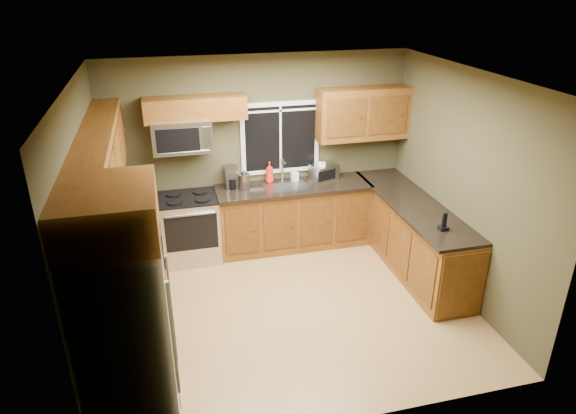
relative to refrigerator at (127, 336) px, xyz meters
name	(u,v)px	position (x,y,z in m)	size (l,w,h in m)	color
floor	(291,306)	(1.74, 1.30, -0.90)	(4.20, 4.20, 0.00)	#9B7644
ceiling	(292,78)	(1.74, 1.30, 1.80)	(4.20, 4.20, 0.00)	white
back_wall	(259,153)	(1.74, 3.10, 0.45)	(4.20, 4.20, 0.00)	#3E3B23
front_wall	(349,295)	(1.74, -0.50, 0.45)	(4.20, 4.20, 0.00)	#3E3B23
left_wall	(88,224)	(-0.36, 1.30, 0.45)	(3.60, 3.60, 0.00)	#3E3B23
right_wall	(463,186)	(3.84, 1.30, 0.45)	(3.60, 3.60, 0.00)	#3E3B23
window	(280,138)	(2.04, 3.08, 0.65)	(1.12, 0.03, 1.02)	white
base_cabinets_left	(132,273)	(-0.06, 1.78, -0.45)	(0.60, 2.65, 0.90)	brown
countertop_left	(129,237)	(-0.04, 1.78, 0.02)	(0.65, 2.65, 0.04)	black
base_cabinets_back	(293,217)	(2.15, 2.80, -0.45)	(2.17, 0.60, 0.90)	brown
countertop_back	(294,187)	(2.15, 2.78, 0.02)	(2.17, 0.65, 0.04)	black
base_cabinets_peninsula	(412,236)	(3.54, 1.84, -0.45)	(0.60, 2.52, 0.90)	brown
countertop_peninsula	(413,204)	(3.51, 1.85, 0.02)	(0.65, 2.50, 0.04)	black
upper_cabinets_left	(102,160)	(-0.20, 1.78, 0.96)	(0.33, 2.65, 0.72)	brown
upper_cabinets_back_left	(195,108)	(0.89, 2.94, 1.17)	(1.30, 0.33, 0.30)	brown
upper_cabinets_back_right	(363,114)	(3.19, 2.94, 0.96)	(1.30, 0.33, 0.72)	brown
upper_cabinet_over_fridge	(107,212)	(0.00, 0.00, 1.13)	(0.72, 0.90, 0.38)	brown
refrigerator	(127,336)	(0.00, 0.00, 0.00)	(0.74, 0.90, 1.80)	#B7B7BC
range	(190,228)	(0.69, 2.77, -0.43)	(0.76, 0.69, 0.94)	#B7B7BC
microwave	(182,136)	(0.69, 2.91, 0.83)	(0.76, 0.41, 0.42)	#B7B7BC
sink	(285,185)	(2.04, 2.79, 0.05)	(0.60, 0.42, 0.36)	slate
toaster_oven	(324,172)	(2.64, 2.91, 0.15)	(0.42, 0.38, 0.22)	#B7B7BC
coffee_maker	(231,178)	(1.31, 2.94, 0.18)	(0.18, 0.24, 0.29)	slate
kettle	(244,181)	(1.46, 2.81, 0.17)	(0.17, 0.17, 0.28)	#B7B7BC
paper_towel_roll	(322,171)	(2.60, 2.90, 0.17)	(0.14, 0.14, 0.29)	white
soap_bottle_a	(270,172)	(1.86, 3.00, 0.19)	(0.11, 0.11, 0.29)	red
soap_bottle_b	(295,174)	(2.22, 2.96, 0.13)	(0.08, 0.09, 0.19)	white
soap_bottle_c	(244,178)	(1.49, 3.00, 0.13)	(0.14, 0.14, 0.18)	white
cordless_phone	(444,225)	(3.49, 1.04, 0.10)	(0.10, 0.10, 0.21)	black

